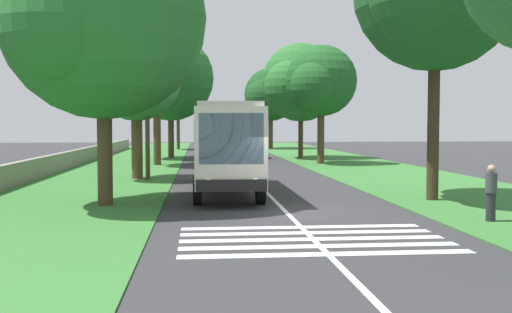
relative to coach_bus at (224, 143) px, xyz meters
name	(u,v)px	position (x,y,z in m)	size (l,w,h in m)	color
ground	(286,212)	(-5.93, -1.80, -2.15)	(160.00, 160.00, 0.00)	#333335
grass_verge_left	(106,175)	(9.07, 6.40, -2.13)	(120.00, 8.00, 0.04)	#387533
grass_verge_right	(386,173)	(9.07, -10.00, -2.13)	(120.00, 8.00, 0.04)	#387533
centre_line	(249,175)	(9.07, -1.80, -2.14)	(110.00, 0.16, 0.01)	silver
coach_bus	(224,143)	(0.00, 0.00, 0.00)	(11.16, 2.62, 3.73)	silver
zebra_crossing	(313,239)	(-10.80, -1.80, -2.14)	(4.05, 6.80, 0.01)	silver
trailing_car_0	(215,154)	(20.87, -0.13, -1.48)	(4.30, 1.78, 1.43)	black
trailing_car_1	(254,150)	(26.84, -3.74, -1.48)	(4.30, 1.78, 1.43)	#B21E1E
trailing_car_2	(247,147)	(35.26, -3.80, -1.48)	(4.30, 1.78, 1.43)	gray
trailing_car_3	(208,144)	(43.70, 0.10, -1.48)	(4.30, 1.78, 1.43)	#B7A893
trailing_minibus_0	(234,135)	(54.20, -3.61, -0.60)	(6.00, 2.14, 2.53)	teal
roadside_tree_left_0	(100,21)	(-3.76, 4.59, 4.44)	(8.17, 7.30, 10.36)	#4C3826
roadside_tree_left_1	(133,78)	(6.70, 4.53, 3.22)	(5.91, 4.85, 7.91)	brown
roadside_tree_left_2	(177,99)	(44.92, 3.60, 3.76)	(5.74, 4.85, 8.43)	#4C3826
roadside_tree_left_3	(153,48)	(17.64, 4.25, 6.20)	(7.40, 6.15, 11.58)	#4C3826
roadside_tree_left_4	(167,80)	(26.50, 3.74, 4.56)	(8.75, 7.42, 10.56)	#4C3826
roadside_tree_right_0	(269,96)	(46.22, -7.30, 4.17)	(7.63, 6.37, 9.63)	#4C3826
roadside_tree_right_3	(298,85)	(25.67, -7.45, 4.19)	(8.20, 6.74, 9.86)	#4C3826
roadside_tree_right_4	(319,83)	(18.15, -7.73, 3.82)	(6.47, 5.23, 8.71)	#4C3826
utility_pole	(147,91)	(6.10, 3.77, 2.51)	(0.24, 1.40, 8.94)	#473828
roadside_wall	(64,161)	(14.07, 9.80, -1.56)	(70.00, 0.40, 1.08)	gray
pedestrian	(491,192)	(-8.71, -7.58, -1.24)	(0.34, 0.34, 1.69)	#26262D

